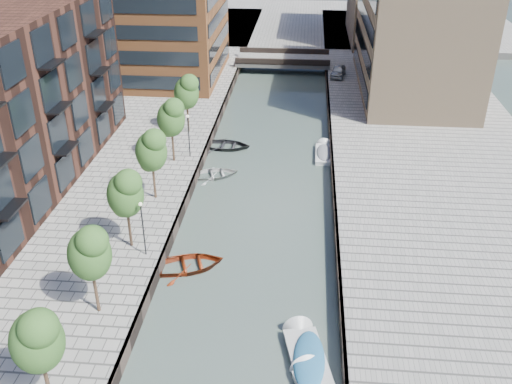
# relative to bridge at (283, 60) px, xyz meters

# --- Properties ---
(water) EXTENTS (300.00, 300.00, 0.00)m
(water) POSITION_rel_bridge_xyz_m (0.00, -32.00, -1.39)
(water) COLOR #38473F
(water) RESTS_ON ground
(quay_right) EXTENTS (20.00, 140.00, 1.00)m
(quay_right) POSITION_rel_bridge_xyz_m (16.00, -32.00, -0.89)
(quay_right) COLOR gray
(quay_right) RESTS_ON ground
(quay_wall_left) EXTENTS (0.25, 140.00, 1.00)m
(quay_wall_left) POSITION_rel_bridge_xyz_m (-6.10, -32.00, -0.89)
(quay_wall_left) COLOR #332823
(quay_wall_left) RESTS_ON ground
(quay_wall_right) EXTENTS (0.25, 140.00, 1.00)m
(quay_wall_right) POSITION_rel_bridge_xyz_m (6.10, -32.00, -0.89)
(quay_wall_right) COLOR #332823
(quay_wall_right) RESTS_ON ground
(far_closure) EXTENTS (80.00, 40.00, 1.00)m
(far_closure) POSITION_rel_bridge_xyz_m (0.00, 28.00, -0.89)
(far_closure) COLOR gray
(far_closure) RESTS_ON ground
(tan_block_near) EXTENTS (12.00, 25.00, 14.00)m
(tan_block_near) POSITION_rel_bridge_xyz_m (16.00, -10.00, 6.61)
(tan_block_near) COLOR tan
(tan_block_near) RESTS_ON quay_right
(bridge) EXTENTS (13.00, 6.00, 1.30)m
(bridge) POSITION_rel_bridge_xyz_m (0.00, 0.00, 0.00)
(bridge) COLOR gray
(bridge) RESTS_ON ground
(tree_1) EXTENTS (2.50, 2.50, 5.95)m
(tree_1) POSITION_rel_bridge_xyz_m (-8.50, -61.00, 3.92)
(tree_1) COLOR #382619
(tree_1) RESTS_ON quay_left
(tree_2) EXTENTS (2.50, 2.50, 5.95)m
(tree_2) POSITION_rel_bridge_xyz_m (-8.50, -54.00, 3.92)
(tree_2) COLOR #382619
(tree_2) RESTS_ON quay_left
(tree_3) EXTENTS (2.50, 2.50, 5.95)m
(tree_3) POSITION_rel_bridge_xyz_m (-8.50, -47.00, 3.92)
(tree_3) COLOR #382619
(tree_3) RESTS_ON quay_left
(tree_4) EXTENTS (2.50, 2.50, 5.95)m
(tree_4) POSITION_rel_bridge_xyz_m (-8.50, -40.00, 3.92)
(tree_4) COLOR #382619
(tree_4) RESTS_ON quay_left
(tree_5) EXTENTS (2.50, 2.50, 5.95)m
(tree_5) POSITION_rel_bridge_xyz_m (-8.50, -33.00, 3.92)
(tree_5) COLOR #382619
(tree_5) RESTS_ON quay_left
(tree_6) EXTENTS (2.50, 2.50, 5.95)m
(tree_6) POSITION_rel_bridge_xyz_m (-8.50, -26.00, 3.92)
(tree_6) COLOR #382619
(tree_6) RESTS_ON quay_left
(lamp_1) EXTENTS (0.24, 0.24, 4.12)m
(lamp_1) POSITION_rel_bridge_xyz_m (-7.20, -48.00, 2.12)
(lamp_1) COLOR black
(lamp_1) RESTS_ON quay_left
(lamp_2) EXTENTS (0.24, 0.24, 4.12)m
(lamp_2) POSITION_rel_bridge_xyz_m (-7.20, -32.00, 2.12)
(lamp_2) COLOR black
(lamp_2) RESTS_ON quay_left
(sloop_2) EXTENTS (5.92, 5.06, 1.04)m
(sloop_2) POSITION_rel_bridge_xyz_m (-4.25, -47.97, -1.39)
(sloop_2) COLOR maroon
(sloop_2) RESTS_ON ground
(sloop_3) EXTENTS (5.18, 4.42, 0.91)m
(sloop_3) POSITION_rel_bridge_xyz_m (-4.58, -33.95, -1.39)
(sloop_3) COLOR #B0B0AE
(sloop_3) RESTS_ON ground
(sloop_4) EXTENTS (5.24, 3.88, 1.05)m
(sloop_4) POSITION_rel_bridge_xyz_m (-4.47, -27.63, -1.39)
(sloop_4) COLOR black
(sloop_4) RESTS_ON ground
(motorboat_3) EXTENTS (3.16, 5.92, 1.88)m
(motorboat_3) POSITION_rel_bridge_xyz_m (4.03, -55.92, -1.16)
(motorboat_3) COLOR #B7B6B5
(motorboat_3) RESTS_ON ground
(motorboat_4) EXTENTS (1.71, 4.73, 1.57)m
(motorboat_4) POSITION_rel_bridge_xyz_m (5.40, -28.30, -1.20)
(motorboat_4) COLOR silver
(motorboat_4) RESTS_ON ground
(car) EXTENTS (2.37, 4.44, 1.44)m
(car) POSITION_rel_bridge_xyz_m (7.50, -5.84, 0.33)
(car) COLOR #9A9E9F
(car) RESTS_ON quay_right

